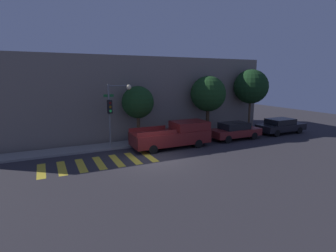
# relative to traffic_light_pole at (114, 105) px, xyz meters

# --- Properties ---
(ground_plane) EXTENTS (60.00, 60.00, 0.00)m
(ground_plane) POSITION_rel_traffic_light_pole_xyz_m (1.64, -3.36, -3.18)
(ground_plane) COLOR #2D2B30
(sidewalk) EXTENTS (26.00, 1.80, 0.14)m
(sidewalk) POSITION_rel_traffic_light_pole_xyz_m (1.64, 0.73, -3.11)
(sidewalk) COLOR gray
(sidewalk) RESTS_ON ground
(building_row) EXTENTS (26.00, 6.00, 6.66)m
(building_row) POSITION_rel_traffic_light_pole_xyz_m (1.64, 5.03, 0.16)
(building_row) COLOR slate
(building_row) RESTS_ON ground
(crosswalk) EXTENTS (6.71, 2.60, 0.00)m
(crosswalk) POSITION_rel_traffic_light_pole_xyz_m (-1.68, -2.56, -3.17)
(crosswalk) COLOR gold
(crosswalk) RESTS_ON ground
(traffic_light_pole) EXTENTS (1.96, 0.56, 4.59)m
(traffic_light_pole) POSITION_rel_traffic_light_pole_xyz_m (0.00, 0.00, 0.00)
(traffic_light_pole) COLOR slate
(traffic_light_pole) RESTS_ON ground
(pickup_truck) EXTENTS (5.68, 2.09, 1.82)m
(pickup_truck) POSITION_rel_traffic_light_pole_xyz_m (4.01, -1.26, -2.26)
(pickup_truck) COLOR maroon
(pickup_truck) RESTS_ON ground
(sedan_near_corner) EXTENTS (4.26, 1.78, 1.39)m
(sedan_near_corner) POSITION_rel_traffic_light_pole_xyz_m (9.53, -1.26, -2.45)
(sedan_near_corner) COLOR maroon
(sedan_near_corner) RESTS_ON ground
(sedan_middle) EXTENTS (4.50, 1.87, 1.35)m
(sedan_middle) POSITION_rel_traffic_light_pole_xyz_m (14.77, -1.26, -2.46)
(sedan_middle) COLOR black
(sedan_middle) RESTS_ON ground
(tree_near_corner) EXTENTS (2.42, 2.42, 4.38)m
(tree_near_corner) POSITION_rel_traffic_light_pole_xyz_m (2.01, 0.90, -0.02)
(tree_near_corner) COLOR #4C3823
(tree_near_corner) RESTS_ON ground
(tree_midblock) EXTENTS (3.00, 3.00, 5.14)m
(tree_midblock) POSITION_rel_traffic_light_pole_xyz_m (8.32, 0.90, 0.44)
(tree_midblock) COLOR #42301E
(tree_midblock) RESTS_ON ground
(tree_far_end) EXTENTS (3.14, 3.14, 5.73)m
(tree_far_end) POSITION_rel_traffic_light_pole_xyz_m (13.02, 0.90, 0.97)
(tree_far_end) COLOR brown
(tree_far_end) RESTS_ON ground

